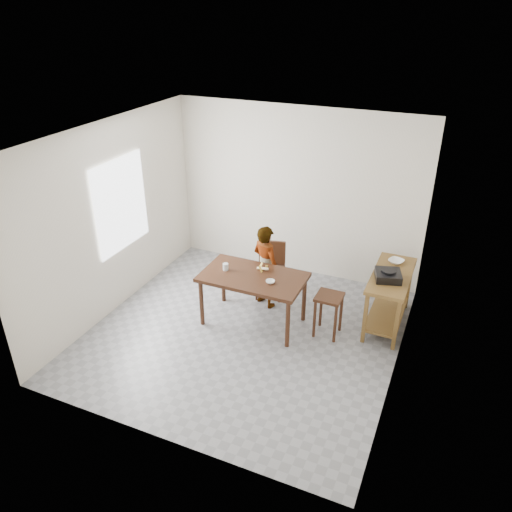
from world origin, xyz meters
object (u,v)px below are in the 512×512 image
at_px(dining_chair, 270,271).
at_px(stool, 328,315).
at_px(dining_table, 253,299).
at_px(prep_counter, 388,299).
at_px(child, 266,266).

height_order(dining_chair, stool, dining_chair).
xyz_separation_m(dining_table, stool, (1.03, 0.15, -0.07)).
bearing_deg(prep_counter, child, -173.62).
bearing_deg(prep_counter, dining_chair, 178.31).
bearing_deg(stool, child, 161.29).
relative_size(child, stool, 2.09).
height_order(dining_table, prep_counter, prep_counter).
height_order(prep_counter, dining_chair, dining_chair).
height_order(prep_counter, child, child).
bearing_deg(child, dining_chair, -60.47).
bearing_deg(prep_counter, stool, -141.30).
bearing_deg(child, dining_table, 115.90).
bearing_deg(dining_chair, stool, -41.77).
xyz_separation_m(child, dining_chair, (-0.03, 0.25, -0.21)).
height_order(child, stool, child).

